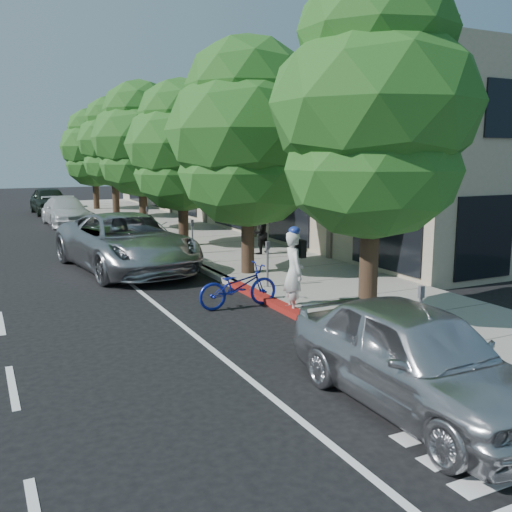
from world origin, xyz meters
TOP-DOWN VIEW (x-y plane):
  - ground at (0.00, 0.00)m, footprint 120.00×120.00m
  - sidewalk at (2.30, 8.00)m, footprint 4.60×56.00m
  - curb at (0.00, 8.00)m, footprint 0.30×56.00m
  - curb_red_segment at (0.00, 1.00)m, footprint 0.32×4.00m
  - storefront_building at (9.60, 18.00)m, footprint 10.00×36.00m
  - street_tree_0 at (0.90, -2.00)m, footprint 4.35×4.35m
  - street_tree_1 at (0.90, 4.00)m, footprint 4.92×4.92m
  - street_tree_2 at (0.90, 10.00)m, footprint 4.44×4.44m
  - street_tree_3 at (0.90, 16.00)m, footprint 4.76×4.76m
  - street_tree_4 at (0.90, 22.00)m, footprint 4.13×4.13m
  - street_tree_5 at (0.90, 28.00)m, footprint 4.46×4.46m
  - cyclist at (0.16, -0.12)m, footprint 0.60×0.79m
  - bicycle at (-0.85, 0.87)m, footprint 2.06×0.73m
  - silver_suv at (-2.20, 6.77)m, footprint 3.85×6.99m
  - dark_sedan at (-0.93, 10.51)m, footprint 1.79×4.23m
  - white_pickup at (-2.16, 20.41)m, footprint 2.27×5.22m
  - dark_suv_far at (-2.20, 27.35)m, footprint 2.18×5.13m
  - near_car_a at (-0.88, -5.50)m, footprint 1.91×4.69m
  - pedestrian at (2.74, 6.87)m, footprint 0.88×0.77m

SIDE VIEW (x-z plane):
  - ground at x=0.00m, z-range 0.00..0.00m
  - sidewalk at x=2.30m, z-range 0.00..0.15m
  - curb at x=0.00m, z-range 0.00..0.15m
  - curb_red_segment at x=0.00m, z-range 0.00..0.15m
  - bicycle at x=-0.85m, z-range 0.00..1.08m
  - dark_sedan at x=-0.93m, z-range 0.00..1.36m
  - white_pickup at x=-2.16m, z-range 0.00..1.49m
  - near_car_a at x=-0.88m, z-range 0.00..1.59m
  - dark_suv_far at x=-2.20m, z-range 0.00..1.73m
  - pedestrian at x=2.74m, z-range 0.15..1.68m
  - silver_suv at x=-2.20m, z-range 0.00..1.85m
  - cyclist at x=0.16m, z-range 0.00..1.96m
  - storefront_building at x=9.60m, z-range 0.00..7.00m
  - street_tree_2 at x=0.90m, z-range 0.71..7.39m
  - street_tree_5 at x=0.90m, z-range 0.76..7.66m
  - street_tree_1 at x=0.90m, z-range 0.73..7.93m
  - street_tree_4 at x=0.90m, z-range 0.88..8.01m
  - street_tree_3 at x=0.90m, z-range 0.79..8.10m
  - street_tree_0 at x=0.90m, z-range 0.91..8.31m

